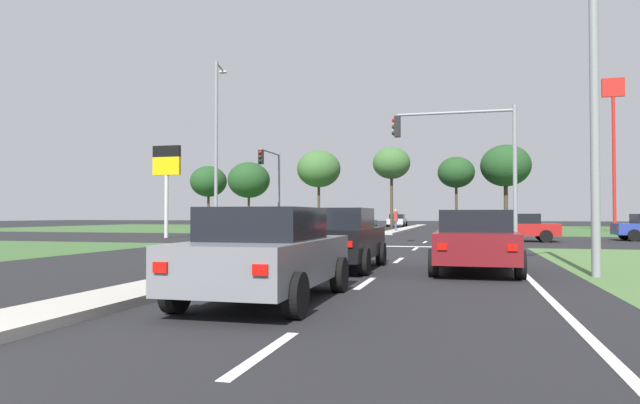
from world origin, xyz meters
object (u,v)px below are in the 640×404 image
object	(u,v)px
car_black_third	(339,238)
car_silver_sixth	(397,220)
fuel_price_totem	(167,171)
car_beige_eighth	(243,225)
pedestrian_at_median	(396,218)
car_grey_fourth	(266,254)
fastfood_pole_sign	(613,121)
treeline_near	(209,182)
street_lamp_second	(217,141)
traffic_signal_far_left	(273,177)
treeline_third	(319,169)
traffic_signal_near_right	(470,150)
street_lamp_near	(591,63)
treeline_sixth	(506,166)
car_teal_seventh	(361,223)
treeline_fifth	(456,173)
car_red_near	(518,227)
treeline_fourth	(392,163)
car_maroon_second	(475,240)
treeline_second	(249,180)

from	to	relation	value
car_black_third	car_silver_sixth	size ratio (longest dim) A/B	0.94
car_silver_sixth	fuel_price_totem	distance (m)	36.28
car_beige_eighth	pedestrian_at_median	size ratio (longest dim) A/B	2.42
car_grey_fourth	fastfood_pole_sign	distance (m)	47.40
pedestrian_at_median	treeline_near	size ratio (longest dim) A/B	0.22
fastfood_pole_sign	fuel_price_totem	bearing A→B (deg)	-144.05
street_lamp_second	fuel_price_totem	size ratio (longest dim) A/B	1.82
traffic_signal_far_left	treeline_third	bearing A→B (deg)	97.98
treeline_third	traffic_signal_near_right	bearing A→B (deg)	-66.54
car_grey_fourth	car_silver_sixth	world-z (taller)	car_grey_fourth
car_black_third	pedestrian_at_median	bearing A→B (deg)	94.10
street_lamp_near	street_lamp_second	distance (m)	23.17
street_lamp_second	treeline_sixth	size ratio (longest dim) A/B	1.10
car_grey_fourth	car_teal_seventh	bearing A→B (deg)	97.72
car_silver_sixth	car_beige_eighth	size ratio (longest dim) A/B	1.10
treeline_sixth	street_lamp_near	bearing A→B (deg)	-91.92
street_lamp_near	pedestrian_at_median	bearing A→B (deg)	104.48
pedestrian_at_median	treeline_fifth	distance (m)	20.81
treeline_third	car_grey_fourth	bearing A→B (deg)	-76.21
treeline_near	car_red_near	bearing A→B (deg)	-45.47
car_beige_eighth	fuel_price_totem	size ratio (longest dim) A/B	0.74
car_grey_fourth	car_beige_eighth	world-z (taller)	car_beige_eighth
car_grey_fourth	pedestrian_at_median	world-z (taller)	pedestrian_at_median
treeline_fourth	treeline_sixth	size ratio (longest dim) A/B	0.95
traffic_signal_far_left	treeline_near	world-z (taller)	treeline_near
traffic_signal_far_left	street_lamp_second	distance (m)	7.70
car_black_third	fuel_price_totem	size ratio (longest dim) A/B	0.76
street_lamp_near	treeline_fifth	xyz separation A→B (m)	(-3.67, 51.31, 1.37)
treeline_sixth	car_red_near	bearing A→B (deg)	-92.98
car_silver_sixth	street_lamp_near	xyz separation A→B (m)	(10.41, -51.78, 4.07)
car_black_third	car_silver_sixth	world-z (taller)	car_black_third
street_lamp_near	traffic_signal_far_left	bearing A→B (deg)	123.92
car_grey_fourth	street_lamp_second	distance (m)	24.23
car_red_near	treeline_sixth	xyz separation A→B (m)	(1.83, 35.28, 6.22)
fuel_price_totem	car_red_near	bearing A→B (deg)	1.57
traffic_signal_far_left	pedestrian_at_median	bearing A→B (deg)	46.26
car_black_third	treeline_fourth	distance (m)	48.12
car_red_near	traffic_signal_far_left	xyz separation A→B (m)	(-15.79, 5.94, 3.33)
car_beige_eighth	street_lamp_near	world-z (taller)	street_lamp_near
car_maroon_second	treeline_second	size ratio (longest dim) A/B	0.56
treeline_fourth	car_beige_eighth	bearing A→B (deg)	-98.51
street_lamp_near	pedestrian_at_median	distance (m)	32.86
car_red_near	traffic_signal_near_right	world-z (taller)	traffic_signal_near_right
pedestrian_at_median	treeline_sixth	world-z (taller)	treeline_sixth
car_red_near	car_grey_fourth	size ratio (longest dim) A/B	0.98
car_teal_seventh	treeline_third	bearing A→B (deg)	-67.51
car_grey_fourth	treeline_second	bearing A→B (deg)	112.05
street_lamp_near	car_beige_eighth	bearing A→B (deg)	132.35
car_grey_fourth	car_beige_eighth	bearing A→B (deg)	113.22
treeline_fifth	treeline_second	bearing A→B (deg)	-175.08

